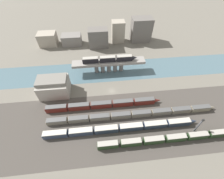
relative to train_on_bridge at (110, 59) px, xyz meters
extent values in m
plane|color=#666056|center=(-0.61, -20.47, -10.97)|extent=(400.00, 400.00, 0.00)
cube|color=#423D38|center=(-0.61, -44.47, -10.97)|extent=(280.00, 42.00, 0.01)
cube|color=#47606B|center=(-0.61, 0.00, -10.97)|extent=(320.00, 22.91, 0.01)
cube|color=gray|center=(-0.61, 0.00, -2.84)|extent=(51.85, 7.02, 1.91)
cylinder|color=slate|center=(-9.77, 0.00, -7.38)|extent=(2.91, 2.91, 7.17)
cylinder|color=slate|center=(-5.19, 0.00, -7.38)|extent=(2.91, 2.91, 7.17)
cylinder|color=slate|center=(-0.61, 0.00, -7.38)|extent=(2.91, 2.91, 7.17)
cylinder|color=slate|center=(3.98, 0.00, -7.38)|extent=(2.91, 2.91, 7.17)
cylinder|color=slate|center=(8.56, 0.00, -7.38)|extent=(2.91, 2.91, 7.17)
cube|color=black|center=(-13.31, 0.00, -0.15)|extent=(10.97, 3.20, 3.47)
cube|color=#9E998E|center=(-13.31, 0.00, 1.78)|extent=(10.53, 2.94, 0.40)
cube|color=black|center=(-1.41, 0.00, -0.15)|extent=(10.97, 3.20, 3.47)
cube|color=#9E998E|center=(-1.41, 0.00, 1.78)|extent=(10.53, 2.94, 0.40)
cube|color=black|center=(10.48, 0.00, -0.15)|extent=(10.97, 3.20, 3.47)
cube|color=#9E998E|center=(10.48, 0.00, 1.78)|extent=(10.53, 2.94, 0.40)
cone|color=black|center=(17.89, 0.00, -0.33)|extent=(3.84, 2.88, 2.88)
cube|color=#23381E|center=(-6.26, -56.83, -9.10)|extent=(10.30, 2.85, 3.75)
cube|color=#9E998E|center=(-6.26, -56.83, -7.02)|extent=(9.89, 2.62, 0.40)
cube|color=#23381E|center=(5.21, -56.83, -9.10)|extent=(10.30, 2.85, 3.75)
cube|color=#9E998E|center=(5.21, -56.83, -7.02)|extent=(9.89, 2.62, 0.40)
cube|color=#23381E|center=(16.68, -56.83, -9.10)|extent=(10.30, 2.85, 3.75)
cube|color=#9E998E|center=(16.68, -56.83, -7.02)|extent=(9.89, 2.62, 0.40)
cube|color=#23381E|center=(28.15, -56.83, -9.10)|extent=(10.30, 2.85, 3.75)
cube|color=#9E998E|center=(28.15, -56.83, -7.02)|extent=(9.89, 2.62, 0.40)
cube|color=#23381E|center=(39.63, -56.83, -9.10)|extent=(10.30, 2.85, 3.75)
cube|color=#9E998E|center=(39.63, -56.83, -7.02)|extent=(9.89, 2.62, 0.40)
cube|color=#23381E|center=(51.10, -56.83, -9.10)|extent=(10.30, 2.85, 3.75)
cube|color=#9E998E|center=(51.10, -56.83, -7.02)|extent=(9.89, 2.62, 0.40)
cube|color=#2D384C|center=(-32.69, -48.42, -9.27)|extent=(12.52, 3.17, 3.39)
cube|color=#B7B2A3|center=(-32.69, -48.42, -7.38)|extent=(12.02, 2.91, 0.40)
cube|color=#2D384C|center=(-19.50, -48.42, -9.27)|extent=(12.52, 3.17, 3.39)
cube|color=#B7B2A3|center=(-19.50, -48.42, -7.38)|extent=(12.02, 2.91, 0.40)
cube|color=#2D384C|center=(-6.30, -48.42, -9.27)|extent=(12.52, 3.17, 3.39)
cube|color=#B7B2A3|center=(-6.30, -48.42, -7.38)|extent=(12.02, 2.91, 0.40)
cube|color=#2D384C|center=(6.89, -48.42, -9.27)|extent=(12.52, 3.17, 3.39)
cube|color=#B7B2A3|center=(6.89, -48.42, -7.38)|extent=(12.02, 2.91, 0.40)
cube|color=#2D384C|center=(20.08, -48.42, -9.27)|extent=(12.52, 3.17, 3.39)
cube|color=#B7B2A3|center=(20.08, -48.42, -7.38)|extent=(12.02, 2.91, 0.40)
cube|color=#2D384C|center=(33.27, -48.42, -9.27)|extent=(12.52, 3.17, 3.39)
cube|color=#B7B2A3|center=(33.27, -48.42, -7.38)|extent=(12.02, 2.91, 0.40)
cone|color=#2D384C|center=(41.72, -48.42, -9.44)|extent=(4.38, 2.85, 2.85)
cube|color=gray|center=(-32.94, -40.69, -9.43)|extent=(11.20, 3.02, 3.08)
cube|color=#4C4C4C|center=(-32.94, -40.69, -7.69)|extent=(10.75, 2.77, 0.40)
cube|color=gray|center=(-21.13, -40.69, -9.43)|extent=(11.20, 3.02, 3.08)
cube|color=#4C4C4C|center=(-21.13, -40.69, -7.69)|extent=(10.75, 2.77, 0.40)
cube|color=gray|center=(-9.32, -40.69, -9.43)|extent=(11.20, 3.02, 3.08)
cube|color=#4C4C4C|center=(-9.32, -40.69, -7.69)|extent=(10.75, 2.77, 0.40)
cube|color=gray|center=(2.50, -40.69, -9.43)|extent=(11.20, 3.02, 3.08)
cube|color=#4C4C4C|center=(2.50, -40.69, -7.69)|extent=(10.75, 2.77, 0.40)
cube|color=gray|center=(14.31, -40.69, -9.43)|extent=(11.20, 3.02, 3.08)
cube|color=#4C4C4C|center=(14.31, -40.69, -7.69)|extent=(10.75, 2.77, 0.40)
cube|color=gray|center=(26.12, -40.69, -9.43)|extent=(11.20, 3.02, 3.08)
cube|color=#4C4C4C|center=(26.12, -40.69, -7.69)|extent=(10.75, 2.77, 0.40)
cube|color=gray|center=(37.93, -40.69, -9.43)|extent=(11.20, 3.02, 3.08)
cube|color=#4C4C4C|center=(37.93, -40.69, -7.69)|extent=(10.75, 2.77, 0.40)
cube|color=gray|center=(49.74, -40.69, -9.43)|extent=(11.20, 3.02, 3.08)
cube|color=#4C4C4C|center=(49.74, -40.69, -7.69)|extent=(10.75, 2.77, 0.40)
cone|color=gray|center=(57.30, -40.69, -9.58)|extent=(3.92, 2.71, 2.71)
cube|color=#5B1E19|center=(-34.28, -32.30, -9.11)|extent=(12.42, 3.01, 3.72)
cube|color=#4C4C4C|center=(-34.28, -32.30, -7.06)|extent=(11.92, 2.77, 0.40)
cube|color=#5B1E19|center=(-21.21, -32.30, -9.11)|extent=(12.42, 3.01, 3.72)
cube|color=#4C4C4C|center=(-21.21, -32.30, -7.06)|extent=(11.92, 2.77, 0.40)
cube|color=#5B1E19|center=(-8.13, -32.30, -9.11)|extent=(12.42, 3.01, 3.72)
cube|color=#4C4C4C|center=(-8.13, -32.30, -7.06)|extent=(11.92, 2.77, 0.40)
cube|color=#5B1E19|center=(4.95, -32.30, -9.11)|extent=(12.42, 3.01, 3.72)
cube|color=#4C4C4C|center=(4.95, -32.30, -7.06)|extent=(11.92, 2.77, 0.40)
cube|color=#5B1E19|center=(18.03, -32.30, -9.11)|extent=(12.42, 3.01, 3.72)
cube|color=#4C4C4C|center=(18.03, -32.30, -7.06)|extent=(11.92, 2.77, 0.40)
cone|color=#5B1E19|center=(26.41, -32.30, -9.30)|extent=(4.35, 2.71, 2.71)
cube|color=#9E998E|center=(-36.91, -17.72, -5.87)|extent=(18.22, 13.70, 10.21)
cube|color=slate|center=(-36.91, -17.72, 0.36)|extent=(17.85, 9.59, 2.24)
cylinder|color=#4C4C51|center=(40.41, -53.19, -5.76)|extent=(0.77, 0.77, 10.42)
cube|color=black|center=(40.41, -53.19, 0.05)|extent=(1.00, 0.70, 1.20)
cube|color=gray|center=(-51.28, 41.62, -5.31)|extent=(15.41, 10.59, 11.31)
cube|color=slate|center=(-30.34, 40.46, -6.39)|extent=(16.90, 10.43, 9.16)
cube|color=#605B56|center=(-6.59, 34.53, -2.91)|extent=(16.59, 10.20, 16.12)
cube|color=gray|center=(11.50, 41.42, -1.62)|extent=(11.07, 8.74, 18.70)
cube|color=#605B56|center=(32.46, 41.19, -0.65)|extent=(17.71, 11.32, 20.64)
camera|label=1|loc=(-7.22, -85.47, 63.65)|focal=24.00mm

